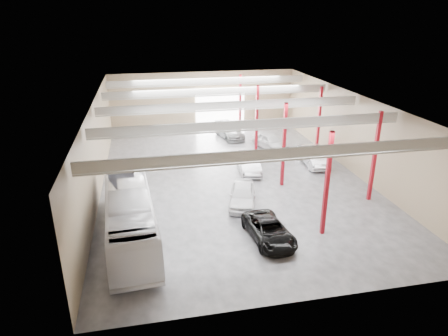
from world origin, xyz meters
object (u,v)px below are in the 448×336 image
object	(u,v)px
car_row_a	(243,195)
car_row_c	(229,131)
black_sedan	(269,230)
car_right_far	(270,141)
car_right_near	(313,156)
car_row_b	(249,163)
coach_bus	(130,214)

from	to	relation	value
car_row_a	car_row_c	bearing A→B (deg)	97.68
black_sedan	car_row_c	distance (m)	22.19
car_right_far	car_row_c	bearing A→B (deg)	107.79
car_right_near	car_right_far	world-z (taller)	car_right_near
car_row_c	car_right_near	bearing A→B (deg)	-69.98
car_row_a	car_right_near	distance (m)	11.04
car_row_b	car_row_c	xyz separation A→B (m)	(0.50, 10.50, -0.06)
black_sedan	car_right_far	size ratio (longest dim) A/B	1.03
car_row_a	car_row_b	xyz separation A→B (m)	(2.17, 6.38, 0.02)
car_right_near	car_right_far	bearing A→B (deg)	120.49
coach_bus	black_sedan	world-z (taller)	coach_bus
car_row_a	car_row_c	xyz separation A→B (m)	(2.67, 16.88, -0.04)
car_row_a	car_row_b	world-z (taller)	car_row_b
coach_bus	car_right_far	bearing A→B (deg)	43.13
black_sedan	car_right_near	size ratio (longest dim) A/B	0.96
black_sedan	car_row_a	bearing A→B (deg)	89.54
black_sedan	car_right_far	world-z (taller)	car_right_far
car_row_a	car_row_b	size ratio (longest dim) A/B	0.94
coach_bus	car_right_near	xyz separation A→B (m)	(16.79, 10.00, -0.82)
black_sedan	coach_bus	bearing A→B (deg)	161.23
coach_bus	black_sedan	xyz separation A→B (m)	(8.58, -2.08, -0.98)
car_row_c	car_row_b	bearing A→B (deg)	-103.49
car_row_a	car_right_near	xyz separation A→B (m)	(8.63, 6.88, 0.05)
car_right_far	car_row_a	bearing A→B (deg)	-133.84
car_row_a	car_row_c	size ratio (longest dim) A/B	0.90
black_sedan	car_row_c	bearing A→B (deg)	79.04
car_row_c	car_right_near	xyz separation A→B (m)	(5.96, -10.00, 0.09)
car_row_b	car_row_c	size ratio (longest dim) A/B	0.95
black_sedan	car_right_near	world-z (taller)	car_right_near
car_right_far	car_right_near	bearing A→B (deg)	-80.82
car_right_near	car_right_far	size ratio (longest dim) A/B	1.07
coach_bus	car_right_near	world-z (taller)	coach_bus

